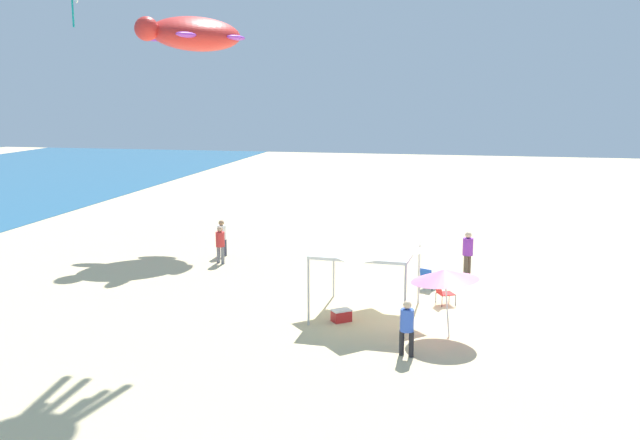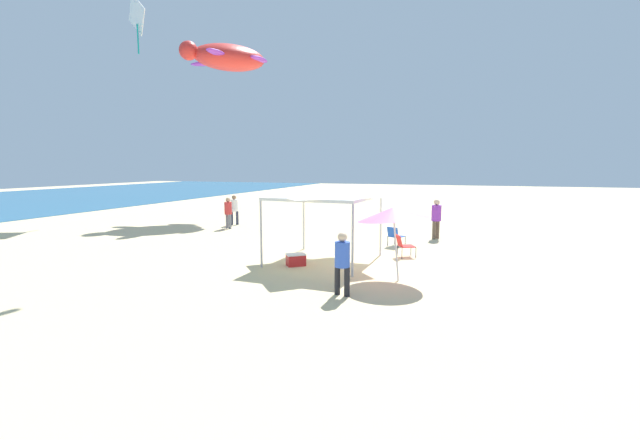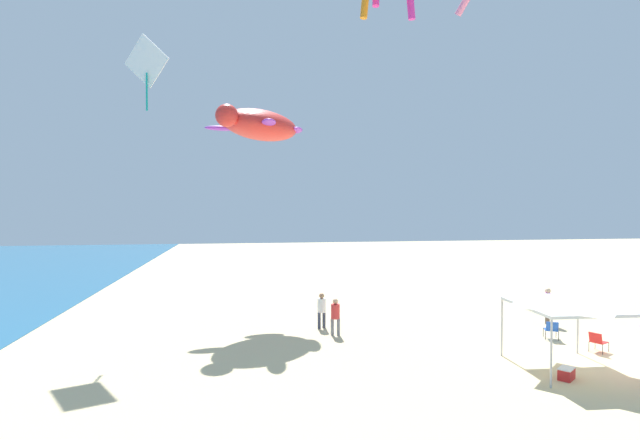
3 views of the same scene
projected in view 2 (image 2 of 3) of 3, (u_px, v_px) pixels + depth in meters
The scene contains 12 objects.
ground at pixel (406, 264), 14.80m from camera, with size 120.00×120.00×0.10m, color beige.
canopy_tent at pixel (325, 192), 14.73m from camera, with size 3.58×3.38×2.67m.
beach_umbrella at pixel (393, 213), 12.30m from camera, with size 2.10×2.12×2.25m.
folding_chair_facing_ocean at pixel (404, 244), 15.62m from camera, with size 0.74×0.79×0.82m.
folding_chair_near_cooler at pixel (395, 235), 17.69m from camera, with size 0.78×0.73×0.82m.
cooler_box at pixel (296, 260), 14.31m from camera, with size 0.71×0.74×0.40m.
person_far_stroller at pixel (228, 210), 22.63m from camera, with size 0.39×0.40×1.65m.
person_beachcomber at pixel (234, 207), 24.01m from camera, with size 0.40×0.41×1.67m.
person_watching_sky at pixel (436, 216), 19.43m from camera, with size 0.45×0.43×1.80m.
person_kite_handler at pixel (342, 259), 10.94m from camera, with size 0.39×0.43×1.65m.
kite_diamond_white at pixel (137, 17), 27.68m from camera, with size 1.23×2.36×3.73m.
kite_turtle_red at pixel (227, 57), 27.83m from camera, with size 6.04×6.06×2.27m.
Camera 2 is at (-14.66, -1.93, 3.33)m, focal length 24.10 mm.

